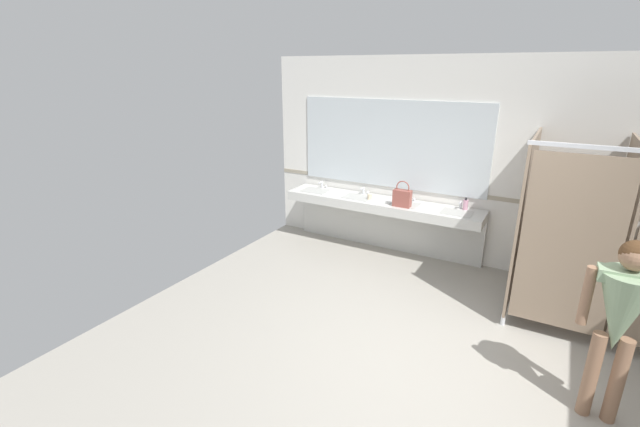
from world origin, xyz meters
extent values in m
cube|color=#9E998E|center=(0.00, 0.00, -0.05)|extent=(6.78, 5.91, 0.10)
cube|color=silver|center=(0.00, 2.71, 1.48)|extent=(6.78, 0.12, 2.96)
cube|color=#9E937F|center=(0.00, 2.65, 1.05)|extent=(6.78, 0.01, 0.06)
cube|color=silver|center=(-1.41, 2.35, 0.79)|extent=(3.05, 0.57, 0.14)
cube|color=silver|center=(-1.41, 2.59, 0.36)|extent=(3.05, 0.08, 0.72)
cube|color=#ADADA8|center=(-2.55, 2.32, 0.81)|extent=(0.42, 0.31, 0.11)
cylinder|color=silver|center=(-2.55, 2.54, 0.92)|extent=(0.04, 0.04, 0.11)
cylinder|color=silver|center=(-2.55, 2.49, 0.96)|extent=(0.03, 0.11, 0.03)
sphere|color=silver|center=(-2.48, 2.55, 0.89)|extent=(0.04, 0.04, 0.04)
cube|color=#ADADA8|center=(-1.79, 2.32, 0.81)|extent=(0.42, 0.31, 0.11)
cylinder|color=silver|center=(-1.79, 2.54, 0.92)|extent=(0.04, 0.04, 0.11)
cylinder|color=silver|center=(-1.79, 2.49, 0.96)|extent=(0.03, 0.11, 0.03)
sphere|color=silver|center=(-1.72, 2.55, 0.89)|extent=(0.04, 0.04, 0.04)
cube|color=#ADADA8|center=(-1.02, 2.32, 0.81)|extent=(0.42, 0.31, 0.11)
cylinder|color=silver|center=(-1.02, 2.54, 0.92)|extent=(0.04, 0.04, 0.11)
cylinder|color=silver|center=(-1.02, 2.49, 0.96)|extent=(0.03, 0.11, 0.03)
sphere|color=silver|center=(-0.95, 2.55, 0.89)|extent=(0.04, 0.04, 0.04)
cube|color=#ADADA8|center=(-0.26, 2.32, 0.81)|extent=(0.42, 0.31, 0.11)
cylinder|color=silver|center=(-0.26, 2.54, 0.92)|extent=(0.04, 0.04, 0.11)
cylinder|color=silver|center=(-0.26, 2.49, 0.96)|extent=(0.03, 0.11, 0.03)
sphere|color=silver|center=(-0.19, 2.55, 0.89)|extent=(0.04, 0.04, 0.04)
cube|color=silver|center=(-1.41, 2.64, 1.67)|extent=(2.95, 0.02, 1.33)
cube|color=#84705B|center=(0.60, 1.86, 1.09)|extent=(0.03, 1.54, 1.94)
cylinder|color=silver|center=(0.60, 1.15, 0.06)|extent=(0.05, 0.05, 0.12)
cube|color=#84705B|center=(1.57, 1.86, 1.09)|extent=(0.03, 1.54, 1.94)
cylinder|color=silver|center=(1.57, 1.15, 0.06)|extent=(0.05, 0.05, 0.12)
cube|color=#84705B|center=(1.09, 1.12, 1.09)|extent=(0.89, 0.03, 1.84)
cylinder|color=#8C664C|center=(1.56, 0.09, 0.39)|extent=(0.11, 0.11, 0.78)
cylinder|color=#8C664C|center=(1.38, 0.08, 0.39)|extent=(0.11, 0.11, 0.78)
cone|color=gray|center=(1.47, 0.09, 0.99)|extent=(0.42, 0.42, 0.67)
cube|color=gray|center=(1.47, 0.09, 1.30)|extent=(0.43, 0.18, 0.10)
cylinder|color=#8C664C|center=(1.23, 0.08, 1.08)|extent=(0.08, 0.08, 0.50)
sphere|color=#8C664C|center=(1.47, 0.09, 1.46)|extent=(0.21, 0.21, 0.21)
sphere|color=#472D19|center=(1.47, 0.10, 1.48)|extent=(0.21, 0.21, 0.21)
cube|color=#934C42|center=(-1.03, 2.21, 0.99)|extent=(0.26, 0.12, 0.25)
torus|color=#934C42|center=(-1.03, 2.21, 1.15)|extent=(0.20, 0.02, 0.20)
cylinder|color=#D899B2|center=(-0.19, 2.52, 0.93)|extent=(0.07, 0.07, 0.14)
cylinder|color=black|center=(-0.19, 2.52, 1.02)|extent=(0.03, 0.03, 0.04)
cylinder|color=beige|center=(-1.58, 2.30, 0.90)|extent=(0.07, 0.07, 0.08)
camera|label=1|loc=(0.88, -3.55, 2.77)|focal=24.04mm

